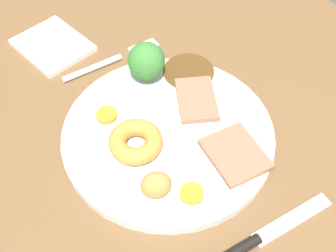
# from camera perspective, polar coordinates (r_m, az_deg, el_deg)

# --- Properties ---
(dining_table) EXTENTS (1.20, 0.84, 0.04)m
(dining_table) POSITION_cam_1_polar(r_m,az_deg,el_deg) (0.56, 0.75, -5.86)
(dining_table) COLOR brown
(dining_table) RESTS_ON ground
(dinner_plate) EXTENTS (0.27, 0.27, 0.01)m
(dinner_plate) POSITION_cam_1_polar(r_m,az_deg,el_deg) (0.56, 0.00, -1.09)
(dinner_plate) COLOR white
(dinner_plate) RESTS_ON dining_table
(gravy_pool) EXTENTS (0.07, 0.07, 0.00)m
(gravy_pool) POSITION_cam_1_polar(r_m,az_deg,el_deg) (0.62, 2.74, 7.22)
(gravy_pool) COLOR #563819
(gravy_pool) RESTS_ON dinner_plate
(meat_slice_main) EXTENTS (0.09, 0.08, 0.01)m
(meat_slice_main) POSITION_cam_1_polar(r_m,az_deg,el_deg) (0.58, 3.78, 3.51)
(meat_slice_main) COLOR #9E664C
(meat_slice_main) RESTS_ON dinner_plate
(meat_slice_under) EXTENTS (0.08, 0.07, 0.01)m
(meat_slice_under) POSITION_cam_1_polar(r_m,az_deg,el_deg) (0.53, 8.86, -3.69)
(meat_slice_under) COLOR #9E664C
(meat_slice_under) RESTS_ON dinner_plate
(yorkshire_pudding) EXTENTS (0.07, 0.07, 0.02)m
(yorkshire_pudding) POSITION_cam_1_polar(r_m,az_deg,el_deg) (0.53, -4.29, -2.07)
(yorkshire_pudding) COLOR #C68938
(yorkshire_pudding) RESTS_ON dinner_plate
(roast_potato_left) EXTENTS (0.04, 0.04, 0.03)m
(roast_potato_left) POSITION_cam_1_polar(r_m,az_deg,el_deg) (0.49, -1.58, -7.78)
(roast_potato_left) COLOR #BC8C42
(roast_potato_left) RESTS_ON dinner_plate
(carrot_coin_front) EXTENTS (0.03, 0.03, 0.01)m
(carrot_coin_front) POSITION_cam_1_polar(r_m,az_deg,el_deg) (0.57, -8.08, 1.42)
(carrot_coin_front) COLOR orange
(carrot_coin_front) RESTS_ON dinner_plate
(carrot_coin_back) EXTENTS (0.03, 0.03, 0.00)m
(carrot_coin_back) POSITION_cam_1_polar(r_m,az_deg,el_deg) (0.50, 3.15, -8.89)
(carrot_coin_back) COLOR orange
(carrot_coin_back) RESTS_ON dinner_plate
(broccoli_floret) EXTENTS (0.05, 0.05, 0.06)m
(broccoli_floret) POSITION_cam_1_polar(r_m,az_deg,el_deg) (0.59, -2.88, 8.56)
(broccoli_floret) COLOR #8CB766
(broccoli_floret) RESTS_ON dinner_plate
(fork) EXTENTS (0.02, 0.15, 0.01)m
(fork) POSITION_cam_1_polar(r_m,az_deg,el_deg) (0.67, -6.91, 8.80)
(fork) COLOR silver
(fork) RESTS_ON dining_table
(knife) EXTENTS (0.03, 0.19, 0.01)m
(knife) POSITION_cam_1_polar(r_m,az_deg,el_deg) (0.49, 10.99, -14.90)
(knife) COLOR black
(knife) RESTS_ON dining_table
(folded_napkin) EXTENTS (0.12, 0.11, 0.01)m
(folded_napkin) POSITION_cam_1_polar(r_m,az_deg,el_deg) (0.71, -14.97, 10.23)
(folded_napkin) COLOR white
(folded_napkin) RESTS_ON dining_table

